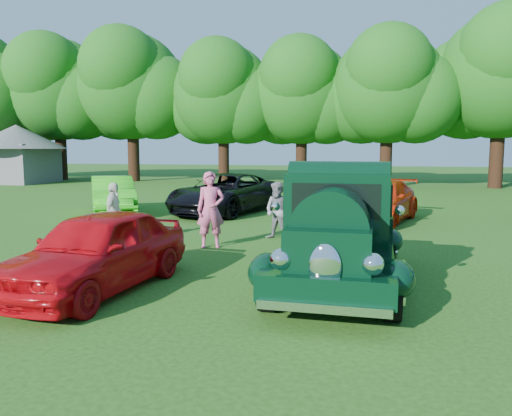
% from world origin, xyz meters
% --- Properties ---
extents(ground, '(120.00, 120.00, 0.00)m').
position_xyz_m(ground, '(0.00, 0.00, 0.00)').
color(ground, '#1C4610').
rests_on(ground, ground).
extents(hero_pickup, '(2.30, 4.94, 1.93)m').
position_xyz_m(hero_pickup, '(0.96, 0.54, 0.84)').
color(hero_pickup, black).
rests_on(hero_pickup, ground).
extents(red_convertible, '(1.87, 4.01, 1.33)m').
position_xyz_m(red_convertible, '(-2.86, -0.74, 0.66)').
color(red_convertible, '#B7070E').
rests_on(red_convertible, ground).
extents(back_car_lime, '(3.37, 4.15, 1.33)m').
position_xyz_m(back_car_lime, '(-7.66, 8.19, 0.66)').
color(back_car_lime, green).
rests_on(back_car_lime, ground).
extents(back_car_black, '(3.50, 5.54, 1.43)m').
position_xyz_m(back_car_black, '(-3.74, 9.21, 0.71)').
color(back_car_black, black).
rests_on(back_car_black, ground).
extents(back_car_orange, '(2.95, 4.83, 1.31)m').
position_xyz_m(back_car_orange, '(1.62, 8.28, 0.65)').
color(back_car_orange, red).
rests_on(back_car_orange, ground).
extents(spectator_pink, '(0.77, 0.65, 1.79)m').
position_xyz_m(spectator_pink, '(-2.20, 3.08, 0.90)').
color(spectator_pink, '#BD4D73').
rests_on(spectator_pink, ground).
extents(spectator_grey, '(0.87, 0.78, 1.48)m').
position_xyz_m(spectator_grey, '(-0.87, 4.46, 0.74)').
color(spectator_grey, gray).
rests_on(spectator_grey, ground).
extents(spectator_white, '(0.52, 0.93, 1.50)m').
position_xyz_m(spectator_white, '(-4.72, 3.07, 0.75)').
color(spectator_white, beige).
rests_on(spectator_white, ground).
extents(gazebo, '(6.40, 6.40, 3.90)m').
position_xyz_m(gazebo, '(-22.00, 21.00, 2.40)').
color(gazebo, '#57575C').
rests_on(gazebo, ground).
extents(tree_line, '(64.13, 10.75, 11.69)m').
position_xyz_m(tree_line, '(1.71, 24.01, 6.67)').
color(tree_line, '#321A10').
rests_on(tree_line, ground).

